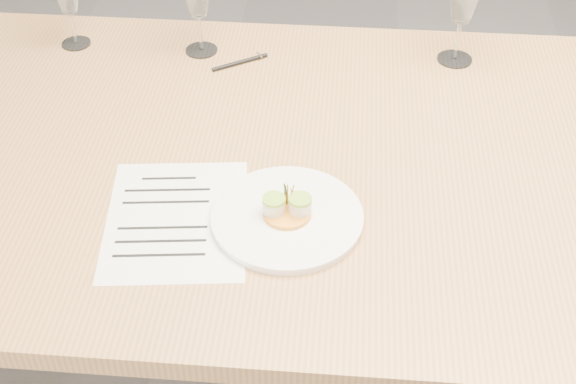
# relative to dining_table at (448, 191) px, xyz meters

# --- Properties ---
(dining_table) EXTENTS (2.40, 1.00, 0.75)m
(dining_table) POSITION_rel_dining_table_xyz_m (0.00, 0.00, 0.00)
(dining_table) COLOR #B3824E
(dining_table) RESTS_ON ground
(dinner_plate) EXTENTS (0.26, 0.26, 0.07)m
(dinner_plate) POSITION_rel_dining_table_xyz_m (-0.30, -0.19, 0.08)
(dinner_plate) COLOR white
(dinner_plate) RESTS_ON dining_table
(recipe_sheet) EXTENTS (0.28, 0.33, 0.00)m
(recipe_sheet) POSITION_rel_dining_table_xyz_m (-0.49, -0.20, 0.07)
(recipe_sheet) COLOR white
(recipe_sheet) RESTS_ON dining_table
(ballpoint_pen) EXTENTS (0.12, 0.08, 0.01)m
(ballpoint_pen) POSITION_rel_dining_table_xyz_m (-0.44, 0.32, 0.07)
(ballpoint_pen) COLOR black
(ballpoint_pen) RESTS_ON dining_table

